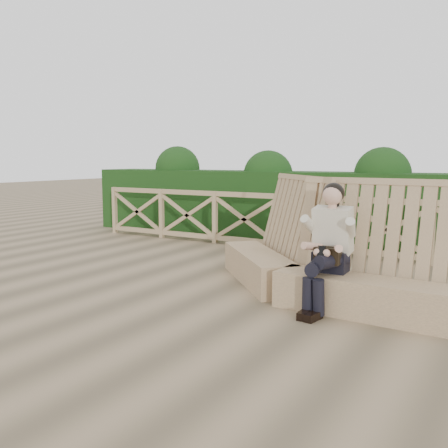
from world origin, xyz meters
The scene contains 5 objects.
ground centered at (0.00, 0.00, 0.00)m, with size 60.00×60.00×0.00m, color brown.
bench centered at (1.11, 0.68, 0.39)m, with size 3.64×2.13×1.57m.
woman centered at (1.50, 0.27, 0.78)m, with size 0.45×0.95×1.50m.
guardrail centered at (0.00, 3.50, 0.55)m, with size 10.10×0.09×1.10m.
hedge centered at (0.00, 4.70, 0.75)m, with size 12.00×1.20×1.50m, color black.
Camera 1 is at (3.47, -5.31, 1.78)m, focal length 40.00 mm.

